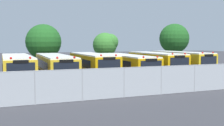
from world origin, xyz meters
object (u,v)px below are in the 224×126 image
object	(u,v)px
tree_3	(174,39)
traffic_cone	(184,87)
tree_2	(106,44)
school_bus_1	(55,67)
school_bus_5	(180,62)
tree_1	(43,41)
school_bus_4	(156,63)
school_bus_2	(92,65)
school_bus_0	(17,68)
school_bus_3	(126,65)

from	to	relation	value
tree_3	traffic_cone	distance (m)	22.29
tree_2	traffic_cone	xyz separation A→B (m)	(-1.17, -20.59, -3.23)
tree_2	tree_3	xyz separation A→B (m)	(10.52, -2.05, 0.82)
school_bus_1	traffic_cone	xyz separation A→B (m)	(8.44, -8.84, -1.14)
school_bus_1	traffic_cone	bearing A→B (deg)	134.07
school_bus_1	school_bus_5	bearing A→B (deg)	-178.62
school_bus_5	tree_1	world-z (taller)	tree_1
school_bus_5	tree_2	size ratio (longest dim) A/B	1.83
school_bus_5	traffic_cone	size ratio (longest dim) A/B	17.80
school_bus_4	school_bus_2	bearing A→B (deg)	2.33
school_bus_2	school_bus_0	bearing A→B (deg)	0.25
school_bus_0	tree_3	size ratio (longest dim) A/B	1.65
school_bus_0	tree_3	world-z (taller)	tree_3
school_bus_2	traffic_cone	bearing A→B (deg)	118.99
school_bus_5	tree_3	bearing A→B (deg)	-120.90
school_bus_1	tree_2	distance (m)	15.32
school_bus_0	school_bus_1	world-z (taller)	school_bus_0
school_bus_1	school_bus_2	world-z (taller)	school_bus_2
school_bus_1	school_bus_3	distance (m)	7.52
school_bus_2	tree_2	distance (m)	13.47
school_bus_4	traffic_cone	world-z (taller)	school_bus_4
traffic_cone	tree_2	bearing A→B (deg)	86.75
school_bus_1	school_bus_3	size ratio (longest dim) A/B	1.02
school_bus_3	school_bus_5	distance (m)	7.10
tree_2	school_bus_4	bearing A→B (deg)	-82.70
tree_3	school_bus_4	bearing A→B (deg)	-132.71
school_bus_3	school_bus_4	world-z (taller)	school_bus_4
tree_1	tree_2	bearing A→B (deg)	5.90
school_bus_2	tree_2	size ratio (longest dim) A/B	1.91
school_bus_5	tree_1	xyz separation A→B (m)	(-14.28, 10.54, 2.46)
school_bus_1	school_bus_4	xyz separation A→B (m)	(11.12, -0.06, 0.04)
school_bus_0	traffic_cone	bearing A→B (deg)	142.75
school_bus_2	tree_1	bearing A→B (deg)	-72.45
school_bus_0	school_bus_5	distance (m)	18.04
school_bus_4	tree_3	world-z (taller)	tree_3
school_bus_3	school_bus_5	xyz separation A→B (m)	(7.09, 0.30, 0.11)
school_bus_0	school_bus_2	bearing A→B (deg)	178.74
tree_1	school_bus_0	bearing A→B (deg)	-108.92
school_bus_0	school_bus_1	size ratio (longest dim) A/B	0.94
school_bus_2	tree_1	size ratio (longest dim) A/B	1.61
school_bus_0	tree_1	xyz separation A→B (m)	(3.76, 10.97, 2.51)
school_bus_4	tree_2	world-z (taller)	tree_2
school_bus_3	traffic_cone	distance (m)	8.90
school_bus_2	tree_2	bearing A→B (deg)	-115.82
tree_2	school_bus_3	bearing A→B (deg)	-100.03
tree_1	school_bus_5	bearing A→B (deg)	-36.44
school_bus_3	tree_3	distance (m)	16.21
tree_2	tree_1	bearing A→B (deg)	-174.10
school_bus_2	tree_3	distance (m)	19.37
school_bus_3	tree_2	world-z (taller)	tree_2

